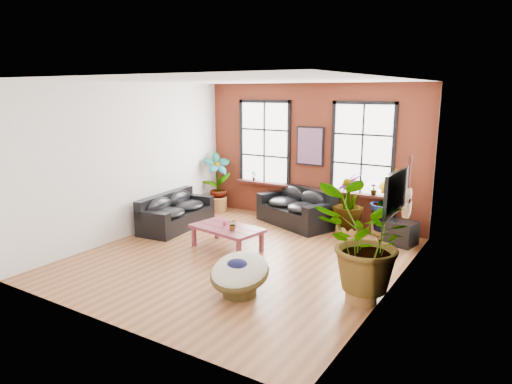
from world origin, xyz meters
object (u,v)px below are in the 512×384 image
sofa_left (175,212)px  coffee_table (227,229)px  sofa_back (297,208)px  papasan_chair (239,273)px

sofa_left → coffee_table: bearing=-113.0°
sofa_back → coffee_table: 2.48m
coffee_table → sofa_left: bearing=172.4°
sofa_back → papasan_chair: 4.32m
sofa_back → sofa_left: bearing=-121.1°
sofa_back → papasan_chair: (1.05, -4.19, -0.04)m
coffee_table → sofa_back: bearing=89.2°
papasan_chair → sofa_back: bearing=100.9°
sofa_left → papasan_chair: bearing=-129.9°
sofa_left → coffee_table: (2.01, -0.61, 0.05)m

